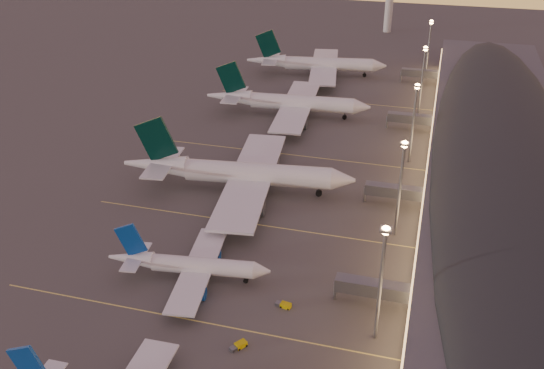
{
  "coord_description": "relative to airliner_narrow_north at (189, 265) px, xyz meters",
  "views": [
    {
      "loc": [
        41.5,
        -94.7,
        82.4
      ],
      "look_at": [
        2.0,
        45.0,
        7.0
      ],
      "focal_mm": 40.0,
      "sensor_mm": 36.0,
      "label": 1
    }
  ],
  "objects": [
    {
      "name": "ground",
      "position": [
        7.12,
        -8.49,
        -3.46
      ],
      "size": [
        700.0,
        700.0,
        0.0
      ],
      "primitive_type": "plane",
      "color": "#484542"
    },
    {
      "name": "airliner_wide_far",
      "position": [
        -4.63,
        158.55,
        1.71
      ],
      "size": [
        62.68,
        57.76,
        20.09
      ],
      "rotation": [
        0.0,
        0.0,
        0.16
      ],
      "color": "silver",
      "rests_on": "ground"
    },
    {
      "name": "lane_markings",
      "position": [
        7.12,
        31.51,
        -3.45
      ],
      "size": [
        90.0,
        180.36,
        0.0
      ],
      "color": "#D8C659",
      "rests_on": "ground"
    },
    {
      "name": "terminal_building",
      "position": [
        68.95,
        63.97,
        5.32
      ],
      "size": [
        56.35,
        255.0,
        17.46
      ],
      "color": "#4B4B50",
      "rests_on": "ground"
    },
    {
      "name": "baggage_tug_c",
      "position": [
        23.23,
        -4.14,
        -2.99
      ],
      "size": [
        3.59,
        1.93,
        1.02
      ],
      "rotation": [
        0.0,
        0.0,
        -0.17
      ],
      "color": "#BFA804",
      "rests_on": "ground"
    },
    {
      "name": "baggage_tug_d",
      "position": [
        18.0,
        -18.54,
        -2.98
      ],
      "size": [
        3.19,
        3.66,
        1.05
      ],
      "rotation": [
        0.0,
        0.0,
        0.94
      ],
      "color": "#BFA804",
      "rests_on": "ground"
    },
    {
      "name": "airliner_narrow_north",
      "position": [
        0.0,
        0.0,
        0.0
      ],
      "size": [
        37.46,
        33.74,
        13.38
      ],
      "rotation": [
        0.0,
        0.0,
        0.14
      ],
      "color": "silver",
      "rests_on": "ground"
    },
    {
      "name": "airliner_wide_mid",
      "position": [
        -4.4,
        105.93,
        1.67
      ],
      "size": [
        62.3,
        56.96,
        19.93
      ],
      "rotation": [
        0.0,
        0.0,
        0.08
      ],
      "color": "silver",
      "rests_on": "ground"
    },
    {
      "name": "light_masts",
      "position": [
        43.12,
        56.51,
        14.1
      ],
      "size": [
        2.2,
        217.2,
        25.9
      ],
      "color": "gray",
      "rests_on": "ground"
    },
    {
      "name": "airliner_wide_near",
      "position": [
        -2.94,
        43.41,
        2.09
      ],
      "size": [
        67.4,
        61.9,
        21.57
      ],
      "rotation": [
        0.0,
        0.0,
        0.13
      ],
      "color": "silver",
      "rests_on": "ground"
    }
  ]
}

